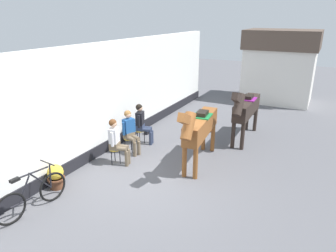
# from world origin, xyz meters

# --- Properties ---
(ground_plane) EXTENTS (40.00, 40.00, 0.00)m
(ground_plane) POSITION_xyz_m (0.00, 3.00, 0.00)
(ground_plane) COLOR #56565B
(pub_facade_wall) EXTENTS (0.34, 14.00, 3.40)m
(pub_facade_wall) POSITION_xyz_m (-2.55, 1.50, 1.54)
(pub_facade_wall) COLOR white
(pub_facade_wall) RESTS_ON ground_plane
(distant_cottage) EXTENTS (3.40, 2.60, 3.50)m
(distant_cottage) POSITION_xyz_m (1.40, 9.74, 1.80)
(distant_cottage) COLOR silver
(distant_cottage) RESTS_ON ground_plane
(seated_visitor_near) EXTENTS (0.61, 0.48, 1.39)m
(seated_visitor_near) POSITION_xyz_m (-1.55, 0.17, 0.78)
(seated_visitor_near) COLOR gold
(seated_visitor_near) RESTS_ON ground_plane
(seated_visitor_middle) EXTENTS (0.61, 0.49, 1.39)m
(seated_visitor_middle) POSITION_xyz_m (-1.65, 1.01, 0.78)
(seated_visitor_middle) COLOR gold
(seated_visitor_middle) RESTS_ON ground_plane
(seated_visitor_far) EXTENTS (0.61, 0.48, 1.39)m
(seated_visitor_far) POSITION_xyz_m (-1.72, 1.83, 0.78)
(seated_visitor_far) COLOR gold
(seated_visitor_far) RESTS_ON ground_plane
(saddled_horse_near) EXTENTS (0.67, 2.99, 2.06)m
(saddled_horse_near) POSITION_xyz_m (0.58, 1.25, 1.16)
(saddled_horse_near) COLOR brown
(saddled_horse_near) RESTS_ON ground_plane
(saddled_horse_far) EXTENTS (0.51, 3.00, 2.06)m
(saddled_horse_far) POSITION_xyz_m (1.28, 3.74, 1.16)
(saddled_horse_far) COLOR #2D231E
(saddled_horse_far) RESTS_ON ground_plane
(flower_planter_nearest) EXTENTS (0.43, 0.43, 0.64)m
(flower_planter_nearest) POSITION_xyz_m (-2.12, -1.64, 0.33)
(flower_planter_nearest) COLOR brown
(flower_planter_nearest) RESTS_ON ground_plane
(leaning_bicycle) EXTENTS (0.50, 1.76, 1.02)m
(leaning_bicycle) POSITION_xyz_m (-1.81, -2.60, 0.40)
(leaning_bicycle) COLOR black
(leaning_bicycle) RESTS_ON ground_plane
(spare_stool_white) EXTENTS (0.32, 0.32, 0.46)m
(spare_stool_white) POSITION_xyz_m (-0.32, 3.95, 0.40)
(spare_stool_white) COLOR white
(spare_stool_white) RESTS_ON ground_plane
(satchel_bag) EXTENTS (0.14, 0.29, 0.20)m
(satchel_bag) POSITION_xyz_m (-2.01, 2.68, 0.10)
(satchel_bag) COLOR black
(satchel_bag) RESTS_ON ground_plane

